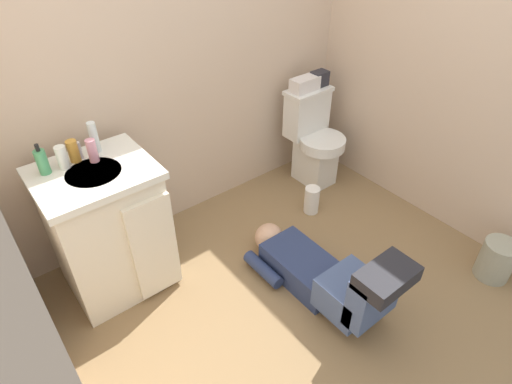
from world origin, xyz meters
TOP-DOWN VIEW (x-y plane):
  - ground_plane at (0.00, 0.00)m, footprint 3.01×3.06m
  - wall_back at (0.00, 1.07)m, footprint 2.67×0.08m
  - wall_right at (1.30, 0.00)m, footprint 0.08×2.06m
  - toilet at (0.89, 0.75)m, footprint 0.36×0.46m
  - vanity_cabinet at (-0.80, 0.68)m, footprint 0.60×0.53m
  - faucet at (-0.80, 0.82)m, footprint 0.02×0.02m
  - person_plumber at (0.09, -0.19)m, footprint 0.39×1.06m
  - tissue_box at (0.85, 0.84)m, footprint 0.22×0.11m
  - toiletry_bag at (1.00, 0.84)m, footprint 0.12×0.09m
  - soap_dispenser at (-0.99, 0.80)m, footprint 0.06×0.06m
  - bottle_white at (-0.90, 0.79)m, footprint 0.06×0.06m
  - bottle_amber at (-0.83, 0.82)m, footprint 0.06×0.06m
  - bottle_pink at (-0.75, 0.76)m, footprint 0.05×0.05m
  - bottle_clear at (-0.71, 0.84)m, footprint 0.05×0.05m
  - trash_can at (1.04, -0.73)m, footprint 0.21×0.21m
  - paper_towel_roll at (0.59, 0.43)m, footprint 0.11×0.11m

SIDE VIEW (x-z plane):
  - ground_plane at x=0.00m, z-range -0.04..0.00m
  - paper_towel_roll at x=0.59m, z-range 0.00..0.21m
  - trash_can at x=1.04m, z-range 0.00..0.26m
  - person_plumber at x=0.09m, z-range -0.08..0.44m
  - toilet at x=0.89m, z-range -0.01..0.74m
  - vanity_cabinet at x=-0.80m, z-range 0.01..0.83m
  - tissue_box at x=0.85m, z-range 0.75..0.85m
  - toiletry_bag at x=1.00m, z-range 0.75..0.86m
  - faucet at x=-0.80m, z-range 0.82..0.92m
  - bottle_amber at x=-0.83m, z-range 0.82..0.94m
  - bottle_white at x=-0.90m, z-range 0.82..0.94m
  - bottle_pink at x=-0.75m, z-range 0.82..0.95m
  - soap_dispenser at x=-0.99m, z-range 0.80..0.97m
  - bottle_clear at x=-0.71m, z-range 0.82..0.99m
  - wall_back at x=0.00m, z-range 0.00..2.40m
  - wall_right at x=1.30m, z-range 0.00..2.40m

